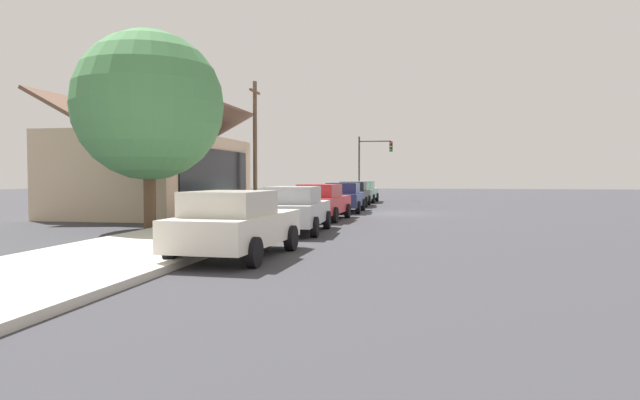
{
  "coord_description": "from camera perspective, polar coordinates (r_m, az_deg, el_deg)",
  "views": [
    {
      "loc": [
        -29.27,
        -1.46,
        1.93
      ],
      "look_at": [
        -3.06,
        3.3,
        0.8
      ],
      "focal_mm": 31.39,
      "sensor_mm": 36.0,
      "label": 1
    }
  ],
  "objects": [
    {
      "name": "car_ivory",
      "position": [
        13.38,
        -8.61,
        -2.38
      ],
      "size": [
        4.61,
        2.25,
        1.59
      ],
      "rotation": [
        0.0,
        0.0,
        -0.05
      ],
      "color": "silver",
      "rests_on": "ground"
    },
    {
      "name": "utility_pole_wooden",
      "position": [
        33.26,
        -6.64,
        5.85
      ],
      "size": [
        1.8,
        0.24,
        7.5
      ],
      "color": "brown",
      "rests_on": "ground"
    },
    {
      "name": "shade_tree",
      "position": [
        21.56,
        -17.08,
        9.17
      ],
      "size": [
        5.44,
        5.44,
        7.23
      ],
      "color": "brown",
      "rests_on": "ground"
    },
    {
      "name": "car_seafoam",
      "position": [
        41.67,
        4.41,
        0.88
      ],
      "size": [
        4.67,
        2.04,
        1.59
      ],
      "rotation": [
        0.0,
        0.0,
        -0.02
      ],
      "color": "#9ED1BC",
      "rests_on": "ground"
    },
    {
      "name": "ground_plane",
      "position": [
        29.37,
        7.43,
        -1.36
      ],
      "size": [
        120.0,
        120.0,
        0.0
      ],
      "primitive_type": "plane",
      "color": "#38383D"
    },
    {
      "name": "car_navy",
      "position": [
        30.17,
        2.46,
        0.3
      ],
      "size": [
        4.67,
        2.07,
        1.59
      ],
      "rotation": [
        0.0,
        0.0,
        0.02
      ],
      "color": "navy",
      "rests_on": "ground"
    },
    {
      "name": "car_charcoal",
      "position": [
        36.13,
        3.47,
        0.65
      ],
      "size": [
        4.84,
        2.01,
        1.59
      ],
      "rotation": [
        0.0,
        0.0,
        0.02
      ],
      "color": "#2D3035",
      "rests_on": "ground"
    },
    {
      "name": "fire_hydrant_red",
      "position": [
        31.45,
        -0.08,
        -0.19
      ],
      "size": [
        0.22,
        0.22,
        0.71
      ],
      "color": "red",
      "rests_on": "sidewalk_curb"
    },
    {
      "name": "sidewalk_curb",
      "position": [
        30.17,
        -3.25,
        -1.1
      ],
      "size": [
        60.0,
        4.2,
        0.16
      ],
      "primitive_type": "cube",
      "color": "beige",
      "rests_on": "ground"
    },
    {
      "name": "traffic_light_main",
      "position": [
        46.0,
        5.33,
        4.36
      ],
      "size": [
        0.37,
        2.79,
        5.2
      ],
      "color": "#383833",
      "rests_on": "ground"
    },
    {
      "name": "car_cherry",
      "position": [
        24.63,
        0.17,
        -0.17
      ],
      "size": [
        4.83,
        2.14,
        1.59
      ],
      "rotation": [
        0.0,
        0.0,
        -0.05
      ],
      "color": "red",
      "rests_on": "ground"
    },
    {
      "name": "car_silver",
      "position": [
        19.11,
        -2.49,
        -0.92
      ],
      "size": [
        4.78,
        2.07,
        1.59
      ],
      "rotation": [
        0.0,
        0.0,
        0.03
      ],
      "color": "silver",
      "rests_on": "ground"
    },
    {
      "name": "storefront_building",
      "position": [
        30.23,
        -16.13,
        2.7
      ],
      "size": [
        12.03,
        6.66,
        5.8
      ],
      "color": "#CCB293",
      "rests_on": "ground"
    }
  ]
}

